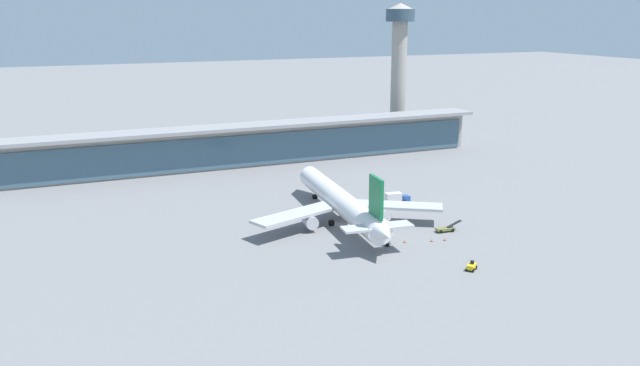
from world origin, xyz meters
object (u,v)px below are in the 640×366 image
object	(u,v)px
service_truck_under_wing_yellow	(472,266)
safety_cone_charlie	(405,241)
safety_cone_bravo	(445,239)
control_tower	(399,61)
safety_cone_alpha	(432,240)
service_truck_by_tail_grey	(384,242)
service_truck_mid_apron_olive	(446,229)
airliner_on_stand	(341,202)
service_truck_on_taxiway_yellow	(368,206)
service_truck_near_nose_blue	(396,197)

from	to	relation	value
service_truck_under_wing_yellow	safety_cone_charlie	bearing A→B (deg)	100.96
safety_cone_bravo	control_tower	bearing A→B (deg)	65.09
control_tower	safety_cone_alpha	size ratio (longest dim) A/B	89.50
service_truck_by_tail_grey	safety_cone_alpha	xyz separation A→B (m)	(11.87, -2.18, -0.56)
service_truck_under_wing_yellow	safety_cone_charlie	xyz separation A→B (m)	(-4.10, 21.17, -0.56)
service_truck_under_wing_yellow	service_truck_mid_apron_olive	world-z (taller)	service_truck_mid_apron_olive
airliner_on_stand	safety_cone_bravo	bearing A→B (deg)	-53.98
airliner_on_stand	service_truck_by_tail_grey	size ratio (longest dim) A/B	20.90
service_truck_under_wing_yellow	service_truck_on_taxiway_yellow	bearing A→B (deg)	90.39
control_tower	safety_cone_bravo	xyz separation A→B (m)	(-54.15, -116.61, -33.97)
service_truck_on_taxiway_yellow	control_tower	bearing A→B (deg)	55.66
service_truck_mid_apron_olive	control_tower	xyz separation A→B (m)	(50.08, 111.07, 33.47)
service_truck_near_nose_blue	control_tower	size ratio (longest dim) A/B	0.12
service_truck_near_nose_blue	service_truck_by_tail_grey	xyz separation A→B (m)	(-20.89, -30.77, -0.82)
airliner_on_stand	safety_cone_charlie	world-z (taller)	airliner_on_stand
service_truck_mid_apron_olive	service_truck_on_taxiway_yellow	xyz separation A→B (m)	(-10.09, 23.01, 0.88)
service_truck_mid_apron_olive	control_tower	bearing A→B (deg)	65.73
service_truck_by_tail_grey	control_tower	world-z (taller)	control_tower
service_truck_by_tail_grey	service_truck_under_wing_yellow	bearing A→B (deg)	-66.05
service_truck_mid_apron_olive	service_truck_by_tail_grey	bearing A→B (deg)	-171.98
airliner_on_stand	service_truck_mid_apron_olive	bearing A→B (deg)	-40.14
safety_cone_alpha	safety_cone_charlie	world-z (taller)	same
safety_cone_charlie	service_truck_by_tail_grey	bearing A→B (deg)	177.42
service_truck_under_wing_yellow	service_truck_mid_apron_olive	xyz separation A→B (m)	(9.77, 24.13, -0.07)
safety_cone_charlie	service_truck_near_nose_blue	bearing A→B (deg)	63.47
service_truck_under_wing_yellow	safety_cone_alpha	world-z (taller)	service_truck_under_wing_yellow
service_truck_on_taxiway_yellow	safety_cone_charlie	size ratio (longest dim) A/B	10.93
control_tower	safety_cone_bravo	size ratio (longest dim) A/B	89.50
service_truck_near_nose_blue	service_truck_on_taxiway_yellow	distance (m)	12.74
service_truck_near_nose_blue	service_truck_under_wing_yellow	bearing A→B (deg)	-102.30
safety_cone_charlie	safety_cone_alpha	bearing A→B (deg)	-16.68
airliner_on_stand	service_truck_by_tail_grey	bearing A→B (deg)	-85.33
control_tower	service_truck_by_tail_grey	bearing A→B (deg)	-121.37
service_truck_near_nose_blue	service_truck_by_tail_grey	size ratio (longest dim) A/B	2.31
service_truck_under_wing_yellow	service_truck_by_tail_grey	world-z (taller)	same
service_truck_mid_apron_olive	service_truck_by_tail_grey	size ratio (longest dim) A/B	2.13
service_truck_on_taxiway_yellow	safety_cone_bravo	world-z (taller)	service_truck_on_taxiway_yellow
service_truck_near_nose_blue	safety_cone_bravo	size ratio (longest dim) A/B	10.68
safety_cone_bravo	airliner_on_stand	bearing A→B (deg)	126.02
safety_cone_bravo	service_truck_on_taxiway_yellow	bearing A→B (deg)	101.90
airliner_on_stand	service_truck_near_nose_blue	bearing A→B (deg)	24.72
service_truck_near_nose_blue	service_truck_under_wing_yellow	xyz separation A→B (m)	(-11.38, -52.18, -0.82)
airliner_on_stand	control_tower	size ratio (longest dim) A/B	1.08
service_truck_near_nose_blue	airliner_on_stand	bearing A→B (deg)	-155.28
service_truck_mid_apron_olive	safety_cone_alpha	size ratio (longest dim) A/B	9.86
airliner_on_stand	service_truck_mid_apron_olive	distance (m)	27.83
service_truck_on_taxiway_yellow	control_tower	world-z (taller)	control_tower
safety_cone_alpha	service_truck_on_taxiway_yellow	bearing A→B (deg)	95.48
service_truck_on_taxiway_yellow	safety_cone_charlie	world-z (taller)	service_truck_on_taxiway_yellow
safety_cone_bravo	service_truck_mid_apron_olive	bearing A→B (deg)	53.69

